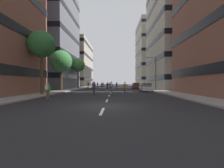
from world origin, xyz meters
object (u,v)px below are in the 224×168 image
(skater_7, at_px, (117,85))
(streetlamp_right, at_px, (154,70))
(skater_6, at_px, (94,87))
(skater_8, at_px, (88,85))
(skater_4, at_px, (125,86))
(parked_car_near, at_px, (146,88))
(street_tree_far, at_px, (42,45))
(skater_9, at_px, (111,87))
(skater_10, at_px, (104,84))
(street_tree_near, at_px, (78,65))
(skater_0, at_px, (93,84))
(skater_13, at_px, (102,84))
(skater_1, at_px, (110,84))
(skater_3, at_px, (93,85))
(skater_11, at_px, (48,89))
(street_tree_mid, at_px, (61,61))
(parked_car_mid, at_px, (136,86))
(skater_2, at_px, (95,85))
(skater_12, at_px, (108,85))
(skater_5, at_px, (98,84))

(skater_7, bearing_deg, streetlamp_right, -60.86)
(skater_6, height_order, skater_8, same)
(skater_4, bearing_deg, parked_car_near, 30.50)
(parked_car_near, xyz_separation_m, skater_7, (-5.11, 15.10, 0.32))
(street_tree_far, xyz_separation_m, skater_9, (9.16, 3.27, -5.63))
(street_tree_far, xyz_separation_m, skater_10, (5.83, 30.32, -5.63))
(street_tree_near, height_order, skater_0, street_tree_near)
(skater_4, distance_m, skater_13, 21.52)
(skater_1, bearing_deg, street_tree_far, -109.15)
(skater_1, height_order, skater_4, same)
(skater_3, bearing_deg, skater_0, 96.12)
(skater_11, bearing_deg, street_tree_mid, 104.71)
(street_tree_mid, height_order, skater_3, street_tree_mid)
(parked_car_mid, bearing_deg, skater_6, -112.98)
(streetlamp_right, height_order, skater_0, streetlamp_right)
(skater_2, bearing_deg, skater_0, 103.45)
(street_tree_far, bearing_deg, skater_8, 82.89)
(street_tree_near, relative_size, skater_2, 4.40)
(streetlamp_right, bearing_deg, skater_2, 140.66)
(skater_0, relative_size, skater_12, 1.00)
(skater_2, distance_m, skater_3, 3.12)
(skater_1, height_order, skater_10, same)
(skater_1, distance_m, skater_12, 6.82)
(street_tree_far, height_order, skater_12, street_tree_far)
(skater_12, bearing_deg, skater_10, 98.63)
(parked_car_mid, distance_m, skater_10, 13.42)
(parked_car_near, bearing_deg, parked_car_mid, 90.00)
(skater_2, xyz_separation_m, skater_6, (2.62, -19.76, 0.03))
(skater_9, distance_m, skater_12, 13.73)
(skater_9, bearing_deg, street_tree_near, 119.35)
(skater_7, bearing_deg, street_tree_near, -163.00)
(skater_8, height_order, skater_9, same)
(skater_4, distance_m, skater_11, 13.58)
(street_tree_near, bearing_deg, parked_car_mid, 4.54)
(skater_11, bearing_deg, parked_car_near, 48.32)
(skater_7, xyz_separation_m, skater_10, (-4.32, 7.65, 0.00))
(skater_13, bearing_deg, skater_5, 152.75)
(skater_3, distance_m, skater_13, 3.47)
(skater_12, bearing_deg, skater_5, 110.12)
(streetlamp_right, distance_m, skater_12, 12.24)
(skater_2, relative_size, skater_4, 1.00)
(street_tree_near, relative_size, skater_3, 4.40)
(street_tree_far, bearing_deg, skater_7, 65.87)
(street_tree_near, xyz_separation_m, skater_3, (3.22, 3.99, -5.15))
(skater_5, height_order, skater_8, same)
(skater_6, xyz_separation_m, skater_9, (2.36, 2.44, 0.00))
(streetlamp_right, distance_m, skater_2, 17.27)
(street_tree_mid, height_order, skater_9, street_tree_mid)
(street_tree_near, height_order, skater_3, street_tree_near)
(skater_1, xyz_separation_m, skater_9, (0.92, -20.48, 0.00))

